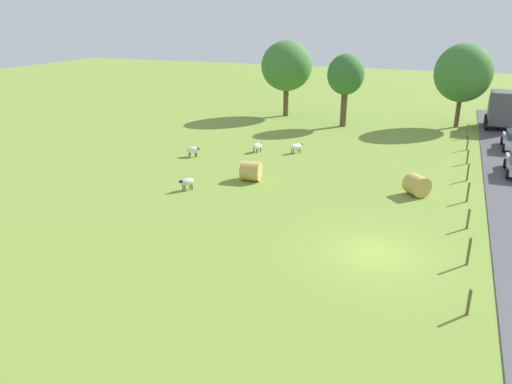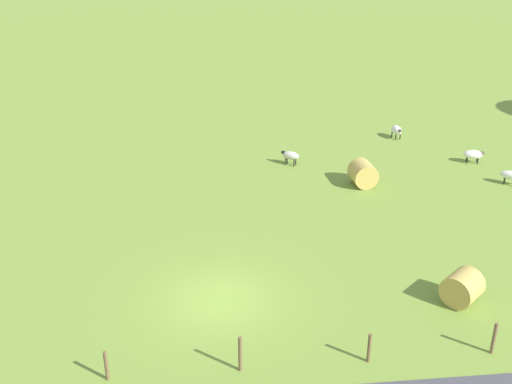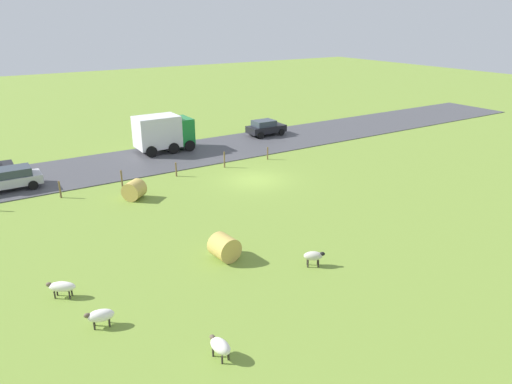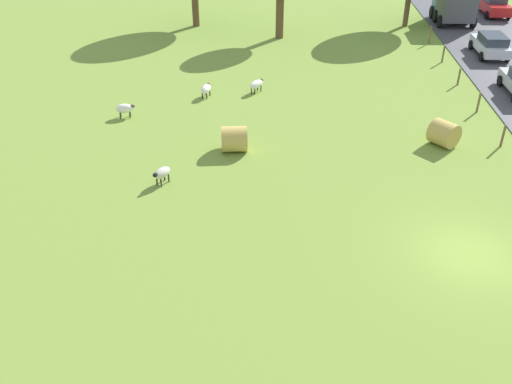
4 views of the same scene
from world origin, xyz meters
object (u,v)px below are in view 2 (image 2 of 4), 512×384
Objects in this scene: sheep_2 at (397,130)px; sheep_3 at (473,155)px; hay_bale_0 at (363,174)px; hay_bale_1 at (462,288)px; sheep_1 at (512,176)px; sheep_0 at (290,156)px.

sheep_3 is (4.06, 3.04, -0.02)m from sheep_2.
hay_bale_0 is 1.00× the size of hay_bale_1.
hay_bale_0 reaches higher than sheep_1.
hay_bale_0 is (2.18, -6.66, 0.14)m from sheep_3.
sheep_2 is at bearing 115.79° from sheep_0.
hay_bale_1 is (16.52, -2.55, 0.12)m from sheep_2.
sheep_3 is at bearing 36.79° from sheep_2.
sheep_3 is 7.01m from hay_bale_0.
sheep_3 is 0.93× the size of hay_bale_1.
sheep_0 is 9.93m from sheep_3.
sheep_2 is 7.22m from hay_bale_0.
sheep_1 is 3.04m from sheep_3.
sheep_2 is at bearing -151.01° from sheep_1.
sheep_2 is (-3.32, 6.86, -0.03)m from sheep_0.
sheep_1 is 7.98m from sheep_2.
hay_bale_1 is at bearing -24.17° from sheep_3.
sheep_2 is 0.93× the size of sheep_3.
hay_bale_0 is at bearing -95.65° from sheep_1.
sheep_3 is at bearing 155.83° from hay_bale_1.
sheep_1 is at bearing 71.12° from sheep_0.
sheep_0 is 0.83× the size of hay_bale_0.
sheep_0 is at bearing -94.32° from sheep_3.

